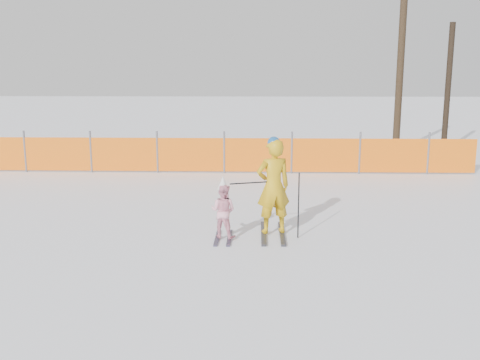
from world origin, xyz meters
The scene contains 6 objects.
ground centered at (0.00, 0.00, 0.00)m, with size 120.00×120.00×0.00m, color white.
adult centered at (0.61, 0.38, 0.91)m, with size 0.73×1.44×1.82m.
child centered at (-0.29, 0.09, 0.53)m, with size 0.57×0.94×1.15m.
ski_poles centered at (0.73, 0.20, 0.75)m, with size 1.25×0.23×1.20m.
safety_fence centered at (-2.03, 6.54, 0.56)m, with size 17.42×0.06×1.25m.
tree_trunks centered at (6.15, 11.07, 2.85)m, with size 2.03×0.26×6.18m.
Camera 1 is at (0.31, -9.14, 2.93)m, focal length 40.00 mm.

